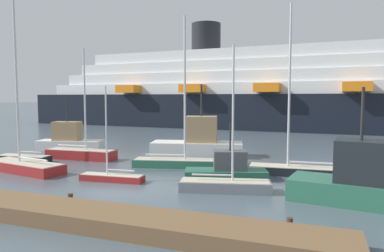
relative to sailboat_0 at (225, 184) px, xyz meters
The scene contains 14 objects.
ground_plane 6.48m from the sailboat_0, 161.45° to the right, with size 600.00×600.00×0.00m, color #4C5B66.
dock_pier 9.48m from the sailboat_0, 130.32° to the right, with size 25.51×2.58×0.83m.
sailboat_0 is the anchor object (origin of this frame).
sailboat_1 15.97m from the sailboat_0, 156.98° to the left, with size 6.43×1.95×9.70m.
sailboat_2 6.92m from the sailboat_0, 59.17° to the left, with size 6.70×2.19×11.86m.
sailboat_3 15.25m from the sailboat_0, behind, with size 7.08×3.15×13.60m.
sailboat_4 18.88m from the sailboat_0, 169.14° to the left, with size 4.79×1.70×9.10m.
sailboat_5 7.84m from the sailboat_0, 132.35° to the left, with size 7.16×3.12×11.64m.
sailboat_6 7.57m from the sailboat_0, behind, with size 4.34×1.37×6.20m.
fishing_boat_0 12.53m from the sailboat_0, 115.88° to the left, with size 8.77×4.70×6.64m.
fishing_boat_1 7.38m from the sailboat_0, ahead, with size 8.01×3.90×5.97m.
fishing_boat_2 21.81m from the sailboat_0, 151.74° to the left, with size 6.98×3.76×5.28m.
fishing_boat_3 3.09m from the sailboat_0, 101.77° to the left, with size 5.70×3.46×3.82m.
cruise_ship 45.05m from the sailboat_0, 84.98° to the left, with size 109.84×21.91×19.32m.
Camera 1 is at (11.16, -17.71, 5.44)m, focal length 33.33 mm.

